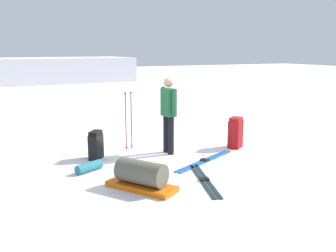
{
  "coord_description": "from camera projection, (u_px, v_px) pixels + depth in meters",
  "views": [
    {
      "loc": [
        -3.29,
        -6.94,
        2.29
      ],
      "look_at": [
        0.0,
        0.0,
        0.7
      ],
      "focal_mm": 39.81,
      "sensor_mm": 36.0,
      "label": 1
    }
  ],
  "objects": [
    {
      "name": "ski_pair_near",
      "position": [
        204.0,
        180.0,
        6.6
      ],
      "size": [
        0.66,
        1.71,
        0.05
      ],
      "color": "#16282A",
      "rests_on": "ground_plane"
    },
    {
      "name": "ski_pair_far",
      "position": [
        205.0,
        161.0,
        7.74
      ],
      "size": [
        1.79,
        1.0,
        0.05
      ],
      "color": "#1F57A1",
      "rests_on": "ground_plane"
    },
    {
      "name": "gear_sled",
      "position": [
        141.0,
        176.0,
        6.17
      ],
      "size": [
        1.05,
        1.25,
        0.49
      ],
      "color": "#DF620B",
      "rests_on": "ground_plane"
    },
    {
      "name": "skier_standing",
      "position": [
        169.0,
        111.0,
        8.17
      ],
      "size": [
        0.24,
        0.57,
        1.7
      ],
      "color": "black",
      "rests_on": "ground_plane"
    },
    {
      "name": "sleeping_mat_rolled",
      "position": [
        89.0,
        167.0,
        7.09
      ],
      "size": [
        0.57,
        0.4,
        0.18
      ],
      "primitive_type": "cylinder",
      "rotation": [
        0.0,
        1.57,
        0.46
      ],
      "color": "teal",
      "rests_on": "ground_plane"
    },
    {
      "name": "backpack_large_dark",
      "position": [
        96.0,
        145.0,
        7.87
      ],
      "size": [
        0.38,
        0.41,
        0.61
      ],
      "color": "black",
      "rests_on": "ground_plane"
    },
    {
      "name": "ski_poles_planted_near",
      "position": [
        129.0,
        118.0,
        8.54
      ],
      "size": [
        0.22,
        0.12,
        1.34
      ],
      "color": "maroon",
      "rests_on": "ground_plane"
    },
    {
      "name": "ground_plane",
      "position": [
        168.0,
        158.0,
        7.99
      ],
      "size": [
        80.0,
        80.0,
        0.0
      ],
      "primitive_type": "plane",
      "color": "white"
    },
    {
      "name": "distant_snow_ridge",
      "position": [
        9.0,
        71.0,
        24.84
      ],
      "size": [
        16.68,
        5.96,
        1.69
      ],
      "primitive_type": "cube",
      "rotation": [
        0.0,
        0.0,
        0.06
      ],
      "color": "silver",
      "rests_on": "ground_plane"
    },
    {
      "name": "backpack_bright",
      "position": [
        236.0,
        133.0,
        8.75
      ],
      "size": [
        0.45,
        0.42,
        0.73
      ],
      "color": "maroon",
      "rests_on": "ground_plane"
    }
  ]
}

